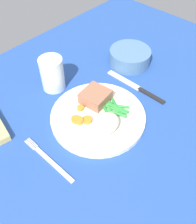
% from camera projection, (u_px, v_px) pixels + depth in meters
% --- Properties ---
extents(dining_table, '(1.20, 0.90, 0.02)m').
position_uv_depth(dining_table, '(108.00, 115.00, 0.69)').
color(dining_table, '#234793').
rests_on(dining_table, ground).
extents(dinner_plate, '(0.25, 0.25, 0.02)m').
position_uv_depth(dinner_plate, '(98.00, 117.00, 0.66)').
color(dinner_plate, white).
rests_on(dinner_plate, dining_table).
extents(meat_portion, '(0.08, 0.08, 0.03)m').
position_uv_depth(meat_portion, '(96.00, 96.00, 0.68)').
color(meat_portion, '#936047').
rests_on(meat_portion, dinner_plate).
extents(mashed_potatoes, '(0.08, 0.06, 0.04)m').
position_uv_depth(mashed_potatoes, '(105.00, 124.00, 0.61)').
color(mashed_potatoes, beige).
rests_on(mashed_potatoes, dinner_plate).
extents(carrot_slices, '(0.06, 0.06, 0.01)m').
position_uv_depth(carrot_slices, '(81.00, 118.00, 0.64)').
color(carrot_slices, orange).
rests_on(carrot_slices, dinner_plate).
extents(green_beans, '(0.07, 0.09, 0.01)m').
position_uv_depth(green_beans, '(114.00, 108.00, 0.67)').
color(green_beans, '#2D8C38').
rests_on(green_beans, dinner_plate).
extents(fork, '(0.01, 0.17, 0.00)m').
position_uv_depth(fork, '(49.00, 160.00, 0.58)').
color(fork, silver).
rests_on(fork, dining_table).
extents(knife, '(0.02, 0.21, 0.01)m').
position_uv_depth(knife, '(137.00, 87.00, 0.75)').
color(knife, black).
rests_on(knife, dining_table).
extents(water_glass, '(0.07, 0.07, 0.10)m').
position_uv_depth(water_glass, '(53.00, 76.00, 0.72)').
color(water_glass, silver).
rests_on(water_glass, dining_table).
extents(salad_bowl, '(0.13, 0.13, 0.05)m').
position_uv_depth(salad_bowl, '(130.00, 56.00, 0.81)').
color(salad_bowl, '#4C7299').
rests_on(salad_bowl, dining_table).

